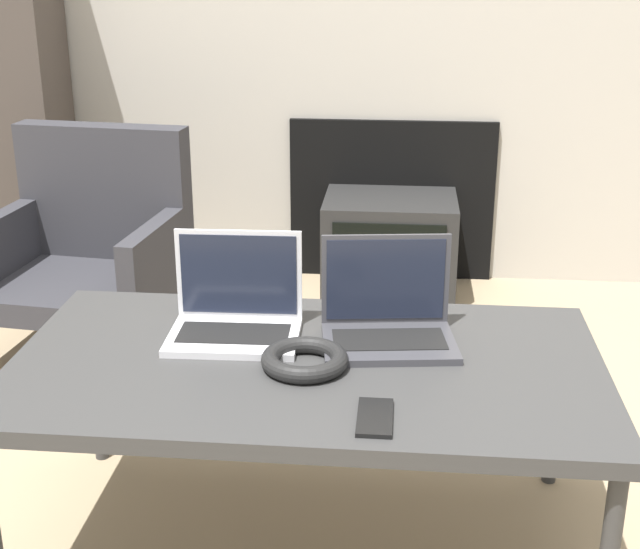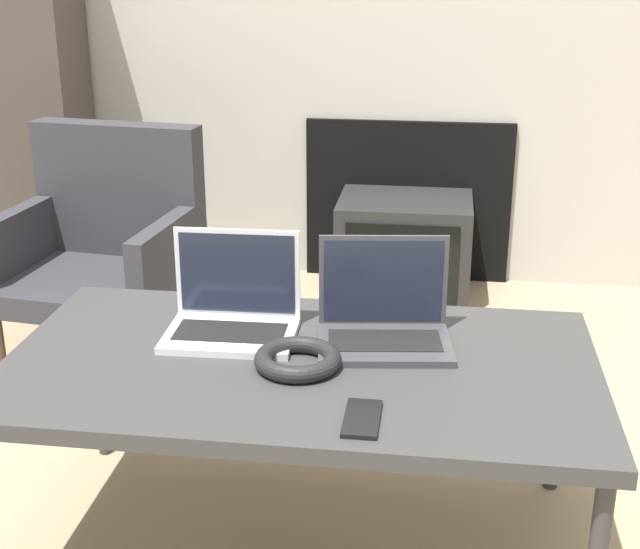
% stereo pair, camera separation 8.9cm
% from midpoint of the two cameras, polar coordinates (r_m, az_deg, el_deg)
% --- Properties ---
extents(table, '(1.26, 0.70, 0.47)m').
position_cam_midpoint_polar(table, '(1.92, 0.08, -6.37)').
color(table, '#333333').
rests_on(table, ground_plane).
extents(laptop_left, '(0.30, 0.22, 0.23)m').
position_cam_midpoint_polar(laptop_left, '(2.03, -4.33, -2.32)').
color(laptop_left, silver).
rests_on(laptop_left, table).
extents(laptop_right, '(0.32, 0.24, 0.23)m').
position_cam_midpoint_polar(laptop_right, '(1.99, 5.40, -2.85)').
color(laptop_right, '#38383D').
rests_on(laptop_right, table).
extents(headphones, '(0.18, 0.18, 0.04)m').
position_cam_midpoint_polar(headphones, '(1.87, 0.01, -5.46)').
color(headphones, black).
rests_on(headphones, table).
extents(phone, '(0.07, 0.14, 0.01)m').
position_cam_midpoint_polar(phone, '(1.68, 4.23, -9.20)').
color(phone, black).
rests_on(phone, table).
extents(tv, '(0.51, 0.40, 0.39)m').
position_cam_midpoint_polar(tv, '(3.48, 6.12, 1.71)').
color(tv, black).
rests_on(tv, ground_plane).
extents(armchair, '(0.65, 0.62, 0.73)m').
position_cam_midpoint_polar(armchair, '(3.11, -12.80, 2.32)').
color(armchair, '#2D2D33').
rests_on(armchair, ground_plane).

